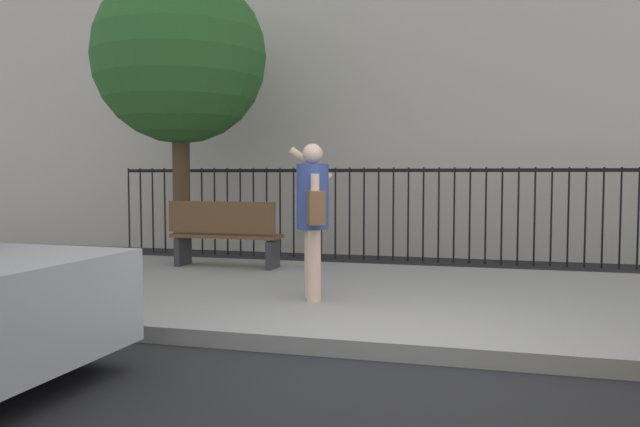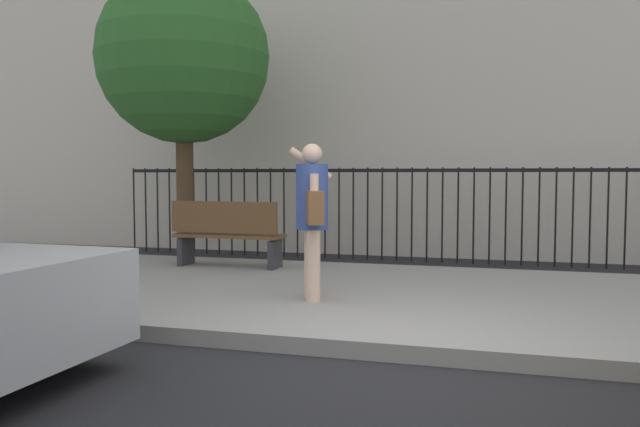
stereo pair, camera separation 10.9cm
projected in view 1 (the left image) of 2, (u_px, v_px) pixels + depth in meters
The scene contains 6 objects.
ground_plane at pixel (392, 362), 5.04m from camera, with size 60.00×60.00×0.00m, color black.
sidewalk at pixel (422, 300), 7.15m from camera, with size 28.00×4.40×0.15m, color gray.
iron_fence at pixel (446, 202), 10.66m from camera, with size 12.03×0.04×1.60m.
pedestrian_on_phone at pixel (313, 210), 6.70m from camera, with size 0.55×0.72×1.66m.
street_bench at pixel (225, 233), 9.10m from camera, with size 1.60×0.45×0.95m.
street_tree_near at pixel (180, 58), 10.16m from camera, with size 2.76×2.76×4.73m.
Camera 1 is at (0.76, -4.93, 1.49)m, focal length 35.82 mm.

